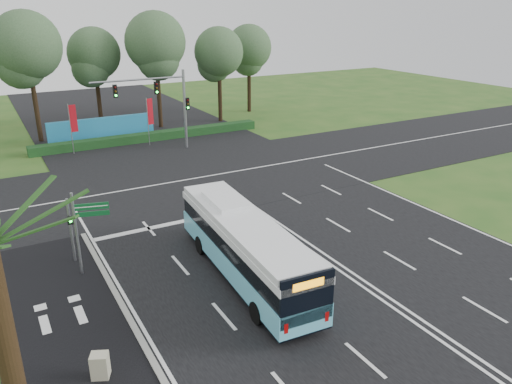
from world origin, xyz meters
The scene contains 15 objects.
ground centered at (0.00, 0.00, 0.00)m, with size 120.00×120.00×0.00m, color #28531B.
road_main centered at (0.00, 0.00, 0.02)m, with size 20.00×120.00×0.04m, color black.
road_cross centered at (0.00, 12.00, 0.03)m, with size 120.00×14.00×0.05m, color black.
bike_path centered at (-12.50, -3.00, 0.03)m, with size 5.00×18.00×0.06m, color black.
kerb_strip centered at (-10.10, -3.00, 0.06)m, with size 0.25×18.00×0.12m, color gray.
city_bus centered at (-4.28, -2.57, 1.63)m, with size 3.07×11.41×3.24m.
pedestrian_signal centered at (-11.07, 3.00, 1.86)m, with size 0.28×0.42×3.41m.
street_sign centered at (-10.70, 1.45, 2.64)m, with size 1.59×0.52×4.21m.
utility_cabinet centered at (-11.91, -6.17, 0.49)m, with size 0.59×0.49×0.99m, color #BAB496.
banner_flag_left centered at (-7.16, 23.39, 2.86)m, with size 0.65×0.11×4.38m.
banner_flag_mid centered at (-0.53, 22.86, 2.89)m, with size 0.63×0.25×4.42m.
traffic_light_gantry centered at (0.21, 20.50, 4.66)m, with size 8.41×0.28×7.00m.
hedge centered at (0.00, 24.50, 0.40)m, with size 22.00×1.20×0.80m, color #123416.
blue_hoarding centered at (-4.00, 27.00, 1.10)m, with size 10.00×0.30×2.20m, color teal.
eucalyptus_row centered at (-6.10, 30.53, 8.64)m, with size 42.52×9.05×12.82m.
Camera 1 is at (-14.07, -21.04, 12.20)m, focal length 35.00 mm.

